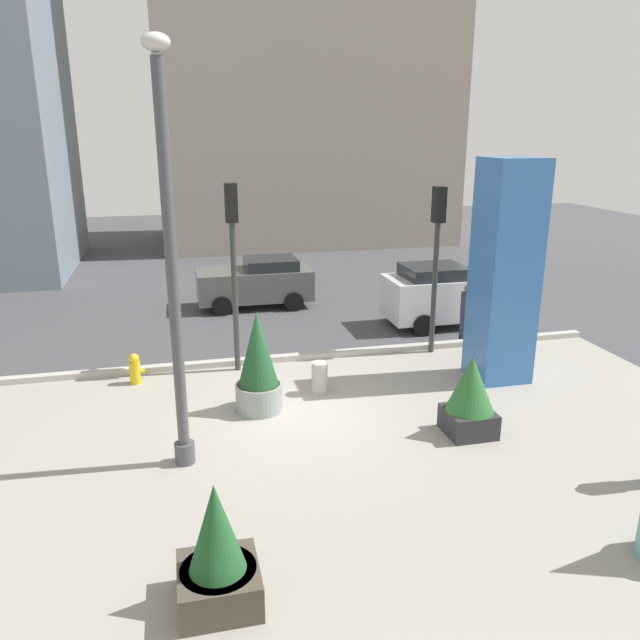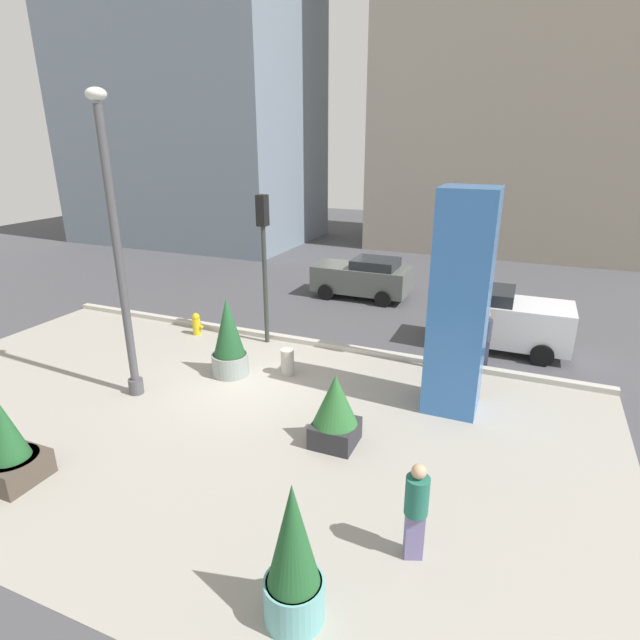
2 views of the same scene
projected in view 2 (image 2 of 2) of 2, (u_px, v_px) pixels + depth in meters
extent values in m
plane|color=#47474C|center=(309.00, 333.00, 16.89)|extent=(60.00, 60.00, 0.00)
cube|color=#9E998E|center=(204.00, 420.00, 11.68)|extent=(18.00, 10.00, 0.02)
cube|color=#B7B2A8|center=(298.00, 340.00, 16.10)|extent=(18.00, 0.24, 0.16)
cylinder|color=#4C4C51|center=(136.00, 386.00, 12.84)|extent=(0.36, 0.36, 0.40)
cylinder|color=#4C4C51|center=(119.00, 263.00, 11.76)|extent=(0.20, 0.20, 6.82)
ellipsoid|color=silver|center=(96.00, 94.00, 10.54)|extent=(0.44, 0.44, 0.28)
cube|color=#3870BC|center=(460.00, 305.00, 11.40)|extent=(1.24, 1.24, 5.19)
cube|color=#2D2D33|center=(335.00, 433.00, 10.71)|extent=(0.91, 0.91, 0.51)
cylinder|color=#382819|center=(335.00, 423.00, 10.63)|extent=(0.87, 0.87, 0.04)
cone|color=#2D6B33|center=(335.00, 399.00, 10.43)|extent=(0.94, 0.94, 1.10)
cylinder|color=gray|center=(230.00, 364.00, 13.86)|extent=(1.00, 1.00, 0.60)
cylinder|color=#382819|center=(230.00, 355.00, 13.76)|extent=(0.92, 0.92, 0.04)
cone|color=#1E4C28|center=(228.00, 326.00, 13.48)|extent=(0.85, 0.85, 1.60)
cylinder|color=#6BB2B2|center=(294.00, 599.00, 6.76)|extent=(0.82, 0.82, 0.66)
cylinder|color=#382819|center=(294.00, 582.00, 6.65)|extent=(0.75, 0.75, 0.04)
cone|color=#235B2D|center=(293.00, 534.00, 6.39)|extent=(0.70, 0.70, 1.53)
cube|color=#4C4238|center=(14.00, 469.00, 9.55)|extent=(1.01, 1.01, 0.51)
cylinder|color=#382819|center=(11.00, 458.00, 9.47)|extent=(0.96, 0.96, 0.04)
cone|color=#235B2D|center=(4.00, 430.00, 9.26)|extent=(0.72, 0.72, 1.19)
cylinder|color=gold|center=(197.00, 327.00, 16.68)|extent=(0.26, 0.26, 0.55)
sphere|color=gold|center=(196.00, 317.00, 16.56)|extent=(0.24, 0.24, 0.24)
cylinder|color=gold|center=(201.00, 327.00, 16.61)|extent=(0.12, 0.10, 0.10)
cylinder|color=#B2ADA3|center=(287.00, 362.00, 13.79)|extent=(0.36, 0.36, 0.75)
cylinder|color=#333833|center=(437.00, 309.00, 13.75)|extent=(0.14, 0.14, 3.50)
cube|color=black|center=(444.00, 228.00, 13.00)|extent=(0.28, 0.32, 0.90)
sphere|color=yellow|center=(444.00, 237.00, 13.24)|extent=(0.18, 0.18, 0.18)
cylinder|color=#333833|center=(265.00, 286.00, 15.53)|extent=(0.14, 0.14, 3.70)
cube|color=black|center=(262.00, 210.00, 14.76)|extent=(0.28, 0.32, 0.90)
sphere|color=green|center=(265.00, 200.00, 14.81)|extent=(0.18, 0.18, 0.18)
cube|color=#565B56|center=(361.00, 279.00, 20.47)|extent=(3.82, 1.74, 1.01)
cube|color=#1E2328|center=(376.00, 263.00, 20.03)|extent=(1.72, 1.53, 0.36)
cylinder|color=black|center=(326.00, 292.00, 20.31)|extent=(0.64, 0.22, 0.64)
cylinder|color=black|center=(341.00, 281.00, 21.81)|extent=(0.64, 0.22, 0.64)
cylinder|color=black|center=(383.00, 299.00, 19.44)|extent=(0.64, 0.22, 0.64)
cylinder|color=black|center=(395.00, 287.00, 20.94)|extent=(0.64, 0.22, 0.64)
cube|color=silver|center=(501.00, 321.00, 15.42)|extent=(4.04, 1.79, 1.24)
cube|color=#1E2328|center=(483.00, 293.00, 15.36)|extent=(1.82, 1.56, 0.36)
cylinder|color=black|center=(542.00, 334.00, 15.93)|extent=(0.64, 0.23, 0.64)
cylinder|color=black|center=(542.00, 355.00, 14.40)|extent=(0.64, 0.23, 0.64)
cylinder|color=black|center=(461.00, 324.00, 16.82)|extent=(0.64, 0.23, 0.64)
cylinder|color=black|center=(453.00, 342.00, 15.29)|extent=(0.64, 0.23, 0.64)
cube|color=slate|center=(414.00, 535.00, 7.74)|extent=(0.33, 0.29, 0.83)
cylinder|color=#236656|center=(417.00, 496.00, 7.49)|extent=(0.47, 0.47, 0.63)
sphere|color=tan|center=(419.00, 472.00, 7.35)|extent=(0.23, 0.23, 0.23)
cube|color=#33384C|center=(482.00, 354.00, 14.23)|extent=(0.33, 0.28, 0.83)
cylinder|color=#33384C|center=(485.00, 330.00, 13.98)|extent=(0.46, 0.46, 0.62)
sphere|color=#8C664C|center=(487.00, 316.00, 13.84)|extent=(0.22, 0.22, 0.22)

